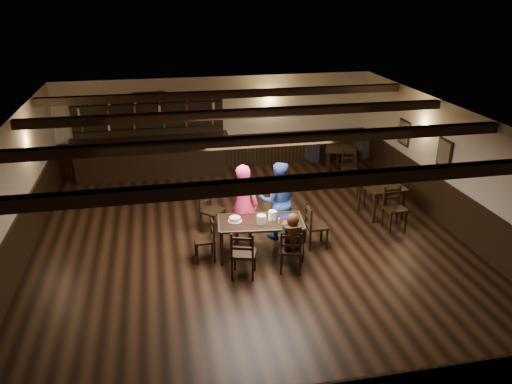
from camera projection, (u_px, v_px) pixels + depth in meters
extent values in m
plane|color=black|center=(252.00, 247.00, 10.40)|extent=(10.00, 10.00, 0.00)
cube|color=beige|center=(218.00, 124.00, 14.40)|extent=(9.00, 0.02, 2.70)
cube|color=beige|center=(340.00, 358.00, 5.35)|extent=(9.00, 0.02, 2.70)
cube|color=beige|center=(8.00, 206.00, 9.05)|extent=(0.02, 10.00, 2.70)
cube|color=beige|center=(457.00, 172.00, 10.70)|extent=(0.02, 10.00, 2.70)
cube|color=silver|center=(251.00, 121.00, 9.36)|extent=(9.00, 10.00, 0.02)
cube|color=black|center=(219.00, 152.00, 14.70)|extent=(9.00, 0.04, 1.00)
cube|color=black|center=(19.00, 247.00, 9.38)|extent=(0.04, 10.00, 1.00)
cube|color=black|center=(450.00, 208.00, 11.03)|extent=(0.04, 10.00, 1.00)
cube|color=black|center=(150.00, 110.00, 13.83)|extent=(0.90, 0.03, 1.00)
cube|color=black|center=(150.00, 110.00, 13.81)|extent=(0.80, 0.02, 0.90)
cube|color=black|center=(445.00, 153.00, 11.06)|extent=(0.03, 0.55, 0.65)
cube|color=#72664C|center=(444.00, 154.00, 11.05)|extent=(0.02, 0.45, 0.55)
cube|color=black|center=(404.00, 133.00, 12.79)|extent=(0.03, 0.55, 0.65)
cube|color=#72664C|center=(404.00, 133.00, 12.79)|extent=(0.02, 0.45, 0.55)
cube|color=black|center=(294.00, 183.00, 6.68)|extent=(8.90, 0.18, 0.18)
cube|color=black|center=(262.00, 141.00, 8.49)|extent=(8.90, 0.18, 0.18)
cube|color=black|center=(242.00, 113.00, 10.30)|extent=(8.90, 0.18, 0.18)
cube|color=black|center=(228.00, 94.00, 12.11)|extent=(8.90, 0.18, 0.18)
cube|color=black|center=(222.00, 249.00, 9.58)|extent=(0.07, 0.07, 0.71)
cube|color=black|center=(221.00, 232.00, 10.25)|extent=(0.07, 0.07, 0.71)
cube|color=black|center=(302.00, 246.00, 9.71)|extent=(0.07, 0.07, 0.71)
cube|color=black|center=(296.00, 229.00, 10.37)|extent=(0.07, 0.07, 0.71)
cube|color=black|center=(261.00, 222.00, 9.84)|extent=(1.77, 1.03, 0.04)
cube|color=#A5A8AD|center=(259.00, 213.00, 10.21)|extent=(1.68, 0.22, 0.05)
cube|color=#A5A8AD|center=(263.00, 231.00, 9.46)|extent=(1.68, 0.22, 0.05)
cube|color=#A5A8AD|center=(302.00, 221.00, 9.90)|extent=(0.12, 0.84, 0.05)
cube|color=#A5A8AD|center=(219.00, 224.00, 9.77)|extent=(0.12, 0.84, 0.05)
cube|color=black|center=(255.00, 260.00, 9.45)|extent=(0.05, 0.05, 0.46)
cube|color=black|center=(253.00, 270.00, 9.12)|extent=(0.05, 0.05, 0.46)
cube|color=black|center=(235.00, 259.00, 9.49)|extent=(0.05, 0.05, 0.46)
cube|color=black|center=(232.00, 269.00, 9.15)|extent=(0.05, 0.05, 0.46)
cube|color=black|center=(244.00, 253.00, 9.21)|extent=(0.55, 0.54, 0.04)
cube|color=black|center=(242.00, 246.00, 8.95)|extent=(0.44, 0.17, 0.48)
cube|color=black|center=(242.00, 249.00, 8.97)|extent=(0.37, 0.14, 0.05)
cube|color=black|center=(242.00, 239.00, 8.89)|extent=(0.37, 0.14, 0.05)
cube|color=black|center=(301.00, 257.00, 9.61)|extent=(0.04, 0.04, 0.42)
cube|color=black|center=(300.00, 266.00, 9.30)|extent=(0.04, 0.04, 0.42)
cube|color=black|center=(282.00, 255.00, 9.65)|extent=(0.04, 0.04, 0.42)
cube|color=black|center=(281.00, 264.00, 9.35)|extent=(0.04, 0.04, 0.42)
cube|color=black|center=(291.00, 250.00, 9.39)|extent=(0.52, 0.51, 0.04)
cube|color=black|center=(291.00, 244.00, 9.15)|extent=(0.40, 0.17, 0.44)
cube|color=black|center=(291.00, 246.00, 9.17)|extent=(0.34, 0.14, 0.05)
cube|color=black|center=(291.00, 237.00, 9.10)|extent=(0.34, 0.14, 0.05)
cube|color=black|center=(195.00, 246.00, 9.99)|extent=(0.04, 0.04, 0.42)
cube|color=black|center=(212.00, 245.00, 10.06)|extent=(0.04, 0.04, 0.42)
cube|color=black|center=(198.00, 255.00, 9.67)|extent=(0.04, 0.04, 0.42)
cube|color=black|center=(215.00, 253.00, 9.74)|extent=(0.04, 0.04, 0.42)
cube|color=black|center=(204.00, 239.00, 9.78)|extent=(0.41, 0.43, 0.04)
cube|color=black|center=(213.00, 228.00, 9.73)|extent=(0.05, 0.41, 0.44)
cube|color=black|center=(213.00, 230.00, 9.74)|extent=(0.04, 0.36, 0.05)
cube|color=black|center=(212.00, 222.00, 9.67)|extent=(0.04, 0.36, 0.05)
cube|color=black|center=(327.00, 240.00, 10.22)|extent=(0.04, 0.04, 0.45)
cube|color=black|center=(310.00, 241.00, 10.16)|extent=(0.04, 0.04, 0.45)
cube|color=black|center=(321.00, 232.00, 10.56)|extent=(0.04, 0.04, 0.45)
cube|color=black|center=(305.00, 233.00, 10.50)|extent=(0.04, 0.04, 0.45)
cube|color=black|center=(316.00, 226.00, 10.27)|extent=(0.42, 0.45, 0.04)
cube|color=black|center=(309.00, 216.00, 10.15)|extent=(0.04, 0.44, 0.47)
cube|color=black|center=(308.00, 218.00, 10.16)|extent=(0.03, 0.38, 0.05)
cube|color=black|center=(309.00, 210.00, 10.09)|extent=(0.03, 0.38, 0.05)
cube|color=black|center=(214.00, 226.00, 10.78)|extent=(0.05, 0.05, 0.46)
cube|color=black|center=(201.00, 222.00, 10.96)|extent=(0.05, 0.05, 0.46)
cube|color=black|center=(225.00, 220.00, 11.08)|extent=(0.05, 0.05, 0.46)
cube|color=black|center=(211.00, 216.00, 11.26)|extent=(0.05, 0.05, 0.46)
cube|color=black|center=(212.00, 211.00, 10.92)|extent=(0.62, 0.62, 0.04)
cube|color=black|center=(205.00, 199.00, 10.92)|extent=(0.34, 0.35, 0.48)
cube|color=black|center=(205.00, 201.00, 10.94)|extent=(0.28, 0.30, 0.05)
cube|color=black|center=(205.00, 193.00, 10.87)|extent=(0.28, 0.30, 0.05)
imported|color=#E3336A|center=(243.00, 205.00, 10.23)|extent=(0.74, 0.60, 1.76)
imported|color=navy|center=(278.00, 200.00, 10.52)|extent=(0.89, 0.73, 1.70)
cube|color=black|center=(290.00, 244.00, 9.46)|extent=(0.30, 0.30, 0.12)
cube|color=black|center=(292.00, 236.00, 9.28)|extent=(0.32, 0.19, 0.45)
cylinder|color=black|center=(292.00, 227.00, 9.20)|extent=(0.09, 0.32, 0.32)
sphere|color=#D8A384|center=(292.00, 220.00, 9.15)|extent=(0.19, 0.19, 0.19)
sphere|color=#3C210D|center=(293.00, 220.00, 9.12)|extent=(0.24, 0.24, 0.24)
cone|color=#3C210D|center=(293.00, 240.00, 9.18)|extent=(0.19, 0.19, 0.56)
cylinder|color=white|center=(235.00, 221.00, 9.82)|extent=(0.28, 0.28, 0.01)
cylinder|color=white|center=(235.00, 219.00, 9.81)|extent=(0.22, 0.22, 0.07)
cylinder|color=silver|center=(235.00, 220.00, 9.81)|extent=(0.24, 0.24, 0.04)
cylinder|color=white|center=(261.00, 219.00, 9.70)|extent=(0.18, 0.18, 0.17)
cylinder|color=white|center=(272.00, 215.00, 9.85)|extent=(0.16, 0.16, 0.19)
cylinder|color=#A5A8AD|center=(263.00, 218.00, 9.91)|extent=(0.06, 0.06, 0.03)
sphere|color=orange|center=(263.00, 217.00, 9.90)|extent=(0.03, 0.03, 0.03)
cylinder|color=silver|center=(279.00, 221.00, 9.72)|extent=(0.04, 0.04, 0.10)
cylinder|color=#A5A8AD|center=(283.00, 220.00, 9.75)|extent=(0.04, 0.04, 0.10)
cylinder|color=silver|center=(275.00, 215.00, 9.97)|extent=(0.06, 0.06, 0.10)
cube|color=#982B10|center=(289.00, 223.00, 9.76)|extent=(0.34, 0.27, 0.00)
cube|color=#0E1047|center=(288.00, 216.00, 10.02)|extent=(0.34, 0.24, 0.00)
cube|color=black|center=(152.00, 158.00, 14.03)|extent=(4.14, 0.60, 1.10)
cube|color=black|center=(150.00, 138.00, 13.81)|extent=(4.34, 0.70, 0.05)
cube|color=black|center=(150.00, 137.00, 14.07)|extent=(4.14, 0.10, 2.20)
cube|color=black|center=(150.00, 129.00, 13.88)|extent=(4.04, 0.22, 0.03)
cube|color=black|center=(149.00, 117.00, 13.74)|extent=(4.04, 0.22, 0.03)
cube|color=black|center=(148.00, 104.00, 13.61)|extent=(4.04, 0.22, 0.03)
cube|color=black|center=(382.00, 186.00, 11.59)|extent=(0.96, 0.96, 0.04)
cube|color=black|center=(374.00, 209.00, 11.32)|extent=(0.06, 0.06, 0.71)
cube|color=black|center=(359.00, 197.00, 11.97)|extent=(0.06, 0.06, 0.71)
cube|color=black|center=(403.00, 205.00, 11.51)|extent=(0.06, 0.06, 0.71)
cube|color=black|center=(387.00, 193.00, 12.16)|extent=(0.06, 0.06, 0.71)
cube|color=black|center=(341.00, 149.00, 14.23)|extent=(1.07, 1.07, 0.04)
cube|color=black|center=(328.00, 165.00, 14.09)|extent=(0.05, 0.05, 0.71)
cube|color=black|center=(328.00, 157.00, 14.73)|extent=(0.05, 0.05, 0.71)
cube|color=black|center=(353.00, 166.00, 14.01)|extent=(0.05, 0.05, 0.71)
cube|color=black|center=(351.00, 158.00, 14.65)|extent=(0.05, 0.05, 0.71)
cube|color=black|center=(312.00, 150.00, 14.02)|extent=(0.34, 0.44, 0.57)
sphere|color=#D8A384|center=(313.00, 137.00, 13.87)|extent=(0.22, 0.22, 0.22)
sphere|color=black|center=(313.00, 136.00, 13.86)|extent=(0.23, 0.23, 0.23)
cube|color=black|center=(362.00, 147.00, 14.27)|extent=(0.33, 0.44, 0.56)
sphere|color=#D8A384|center=(363.00, 135.00, 14.13)|extent=(0.22, 0.22, 0.22)
sphere|color=black|center=(363.00, 133.00, 14.11)|extent=(0.23, 0.23, 0.23)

